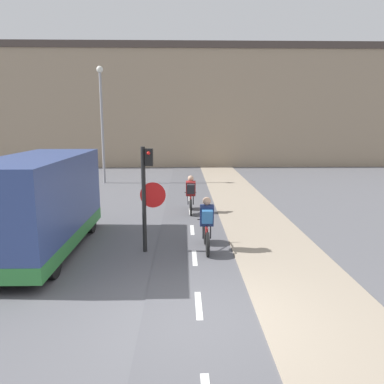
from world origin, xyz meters
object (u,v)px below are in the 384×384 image
at_px(cyclist_far, 191,195).
at_px(van, 40,206).
at_px(street_lamp_far, 102,112).
at_px(traffic_light_pole, 147,187).
at_px(cyclist_near, 207,225).

height_order(cyclist_far, van, van).
height_order(street_lamp_far, van, street_lamp_far).
bearing_deg(cyclist_far, street_lamp_far, 123.25).
bearing_deg(van, traffic_light_pole, -1.07).
relative_size(street_lamp_far, van, 1.19).
height_order(street_lamp_far, cyclist_far, street_lamp_far).
height_order(traffic_light_pole, van, traffic_light_pole).
xyz_separation_m(traffic_light_pole, van, (-2.81, 0.05, -0.49)).
bearing_deg(street_lamp_far, cyclist_far, -56.75).
distance_m(cyclist_near, cyclist_far, 4.28).
relative_size(traffic_light_pole, cyclist_far, 1.77).
xyz_separation_m(traffic_light_pole, street_lamp_far, (-3.54, 11.56, 2.19)).
xyz_separation_m(street_lamp_far, cyclist_near, (5.11, -11.52, -3.23)).
bearing_deg(cyclist_far, traffic_light_pole, -105.84).
distance_m(traffic_light_pole, street_lamp_far, 12.28).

